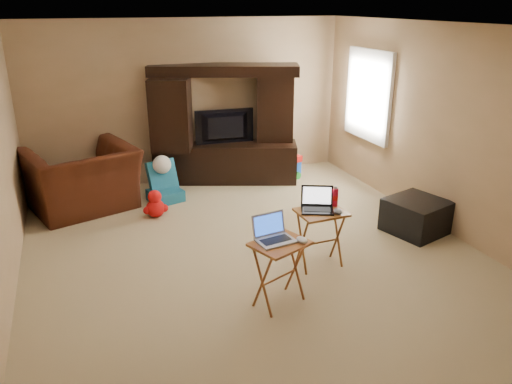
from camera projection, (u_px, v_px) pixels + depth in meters
name	position (u px, v px, depth m)	size (l,w,h in m)	color
floor	(250.00, 250.00, 5.83)	(5.50, 5.50, 0.00)	tan
ceiling	(249.00, 25.00, 4.93)	(5.50, 5.50, 0.00)	silver
wall_back	(190.00, 102.00, 7.78)	(5.00, 5.00, 0.00)	tan
wall_front	(406.00, 265.00, 2.98)	(5.00, 5.00, 0.00)	tan
wall_right	(438.00, 128.00, 6.20)	(5.50, 5.50, 0.00)	tan
window_pane	(369.00, 95.00, 7.49)	(1.20, 1.20, 0.00)	white
window_frame	(368.00, 95.00, 7.49)	(0.06, 1.14, 1.34)	white
entertainment_center	(225.00, 125.00, 7.79)	(2.25, 0.56, 1.84)	black
television	(226.00, 128.00, 7.76)	(0.93, 0.12, 0.54)	black
recliner	(83.00, 179.00, 6.83)	(1.35, 1.18, 0.88)	#491E0F
child_rocker	(165.00, 182.00, 7.17)	(0.43, 0.49, 0.58)	#165C7B
plush_toy	(155.00, 203.00, 6.66)	(0.35, 0.29, 0.38)	red
push_toy	(284.00, 165.00, 8.16)	(0.55, 0.39, 0.41)	blue
ottoman	(416.00, 216.00, 6.23)	(0.65, 0.65, 0.42)	black
tray_table_left	(279.00, 273.00, 4.70)	(0.50, 0.40, 0.65)	#A86428
tray_table_right	(320.00, 239.00, 5.38)	(0.50, 0.40, 0.65)	brown
laptop_left	(276.00, 230.00, 4.56)	(0.34, 0.28, 0.24)	#AEAEB2
laptop_right	(318.00, 201.00, 5.22)	(0.34, 0.28, 0.24)	black
mouse_left	(302.00, 240.00, 4.57)	(0.08, 0.13, 0.05)	white
mouse_right	(338.00, 211.00, 5.19)	(0.08, 0.13, 0.05)	#444449
water_bottle	(335.00, 197.00, 5.36)	(0.06, 0.06, 0.20)	red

